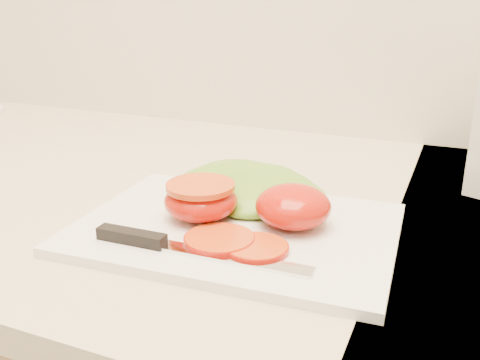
% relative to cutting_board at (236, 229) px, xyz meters
% --- Properties ---
extents(cutting_board, '(0.33, 0.25, 0.01)m').
position_rel_cutting_board_xyz_m(cutting_board, '(0.00, 0.00, 0.00)').
color(cutting_board, white).
rests_on(cutting_board, counter).
extents(tomato_half_dome, '(0.08, 0.08, 0.04)m').
position_rel_cutting_board_xyz_m(tomato_half_dome, '(0.05, 0.02, 0.03)').
color(tomato_half_dome, red).
rests_on(tomato_half_dome, cutting_board).
extents(tomato_half_cut, '(0.08, 0.08, 0.04)m').
position_rel_cutting_board_xyz_m(tomato_half_cut, '(-0.04, 0.00, 0.03)').
color(tomato_half_cut, red).
rests_on(tomato_half_cut, cutting_board).
extents(tomato_slice_0, '(0.07, 0.07, 0.01)m').
position_rel_cutting_board_xyz_m(tomato_slice_0, '(0.00, -0.05, 0.01)').
color(tomato_slice_0, '#CD4E21').
rests_on(tomato_slice_0, cutting_board).
extents(tomato_slice_1, '(0.06, 0.06, 0.01)m').
position_rel_cutting_board_xyz_m(tomato_slice_1, '(0.04, -0.05, 0.01)').
color(tomato_slice_1, '#CD4E21').
rests_on(tomato_slice_1, cutting_board).
extents(lettuce_leaf_0, '(0.18, 0.14, 0.03)m').
position_rel_cutting_board_xyz_m(lettuce_leaf_0, '(-0.02, 0.07, 0.02)').
color(lettuce_leaf_0, '#70B02E').
rests_on(lettuce_leaf_0, cutting_board).
extents(lettuce_leaf_1, '(0.11, 0.09, 0.02)m').
position_rel_cutting_board_xyz_m(lettuce_leaf_1, '(0.02, 0.07, 0.02)').
color(lettuce_leaf_1, '#70B02E').
rests_on(lettuce_leaf_1, cutting_board).
extents(knife, '(0.21, 0.03, 0.01)m').
position_rel_cutting_board_xyz_m(knife, '(-0.03, -0.08, 0.01)').
color(knife, silver).
rests_on(knife, cutting_board).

